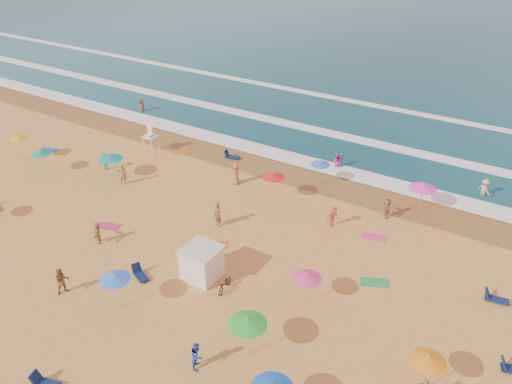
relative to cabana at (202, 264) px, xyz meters
The scene contains 12 objects.
ground 3.01m from the cabana, 119.86° to the left, with size 220.00×220.00×0.00m, color gold.
ocean 86.48m from the cabana, 90.94° to the left, with size 220.00×140.00×0.18m, color #0C4756.
wet_sand 15.07m from the cabana, 95.40° to the left, with size 220.00×220.00×0.00m, color olive.
surf_foam 23.85m from the cabana, 93.41° to the left, with size 200.00×18.70×0.05m.
cabana is the anchor object (origin of this frame).
cabana_roof 1.06m from the cabana, ahead, with size 2.20×2.20×0.12m, color silver.
bicycle 2.01m from the cabana, ahead, with size 0.56×1.60×0.84m, color black.
lifeguard_stand 19.21m from the cabana, 141.11° to the left, with size 1.20×1.20×2.10m, color white, non-canonical shape.
beach_umbrellas 2.25m from the cabana, 130.26° to the left, with size 47.72×28.60×0.75m.
loungers 2.74m from the cabana, 10.35° to the right, with size 39.24×27.84×0.34m.
towels 3.89m from the cabana, 159.32° to the left, with size 43.24×23.51×0.03m.
beachgoers 8.17m from the cabana, 99.85° to the left, with size 38.01×26.33×2.12m.
Camera 1 is at (16.95, -21.38, 20.16)m, focal length 35.00 mm.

